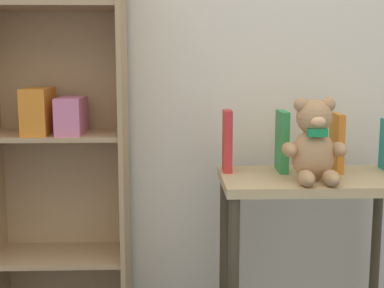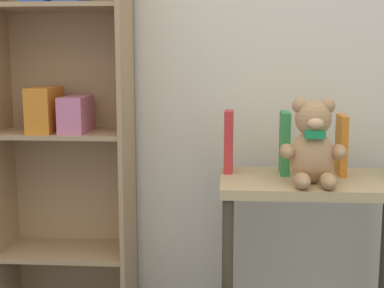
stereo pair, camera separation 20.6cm
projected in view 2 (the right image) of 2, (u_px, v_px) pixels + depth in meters
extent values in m
cube|color=silver|center=(242.00, 19.00, 2.25)|extent=(4.80, 0.06, 2.50)
cube|color=tan|center=(127.00, 134.00, 2.16)|extent=(0.02, 0.30, 1.57)
cube|color=tan|center=(72.00, 129.00, 2.32)|extent=(0.55, 0.02, 1.57)
cube|color=tan|center=(67.00, 251.00, 2.26)|extent=(0.51, 0.28, 0.02)
cube|color=tan|center=(62.00, 133.00, 2.18)|extent=(0.51, 0.28, 0.02)
cube|color=tan|center=(58.00, 7.00, 2.10)|extent=(0.51, 0.28, 0.02)
cube|color=orange|center=(45.00, 110.00, 2.15)|extent=(0.10, 0.21, 0.18)
cube|color=#D17093|center=(76.00, 114.00, 2.15)|extent=(0.10, 0.21, 0.14)
cube|color=tan|center=(315.00, 183.00, 2.00)|extent=(0.71, 0.41, 0.04)
cylinder|color=#453A29|center=(227.00, 281.00, 1.90)|extent=(0.04, 0.04, 0.61)
cylinder|color=#453A29|center=(228.00, 247.00, 2.25)|extent=(0.04, 0.04, 0.61)
ellipsoid|color=tan|center=(312.00, 157.00, 1.91)|extent=(0.16, 0.12, 0.19)
sphere|color=tan|center=(313.00, 118.00, 1.89)|extent=(0.13, 0.13, 0.13)
sphere|color=tan|center=(300.00, 106.00, 1.89)|extent=(0.05, 0.05, 0.05)
sphere|color=tan|center=(328.00, 106.00, 1.88)|extent=(0.05, 0.05, 0.05)
ellipsoid|color=#F4BB82|center=(316.00, 123.00, 1.84)|extent=(0.05, 0.04, 0.04)
ellipsoid|color=tan|center=(287.00, 151.00, 1.90)|extent=(0.05, 0.10, 0.05)
ellipsoid|color=tan|center=(339.00, 152.00, 1.89)|extent=(0.05, 0.10, 0.05)
ellipsoid|color=tan|center=(302.00, 181.00, 1.83)|extent=(0.06, 0.11, 0.06)
ellipsoid|color=tan|center=(328.00, 181.00, 1.83)|extent=(0.06, 0.11, 0.06)
cube|color=#198E4C|center=(315.00, 134.00, 1.85)|extent=(0.07, 0.02, 0.03)
cube|color=red|center=(229.00, 142.00, 2.10)|extent=(0.04, 0.11, 0.24)
cube|color=#33934C|center=(285.00, 143.00, 2.08)|extent=(0.04, 0.15, 0.24)
cube|color=orange|center=(341.00, 145.00, 2.06)|extent=(0.03, 0.15, 0.23)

